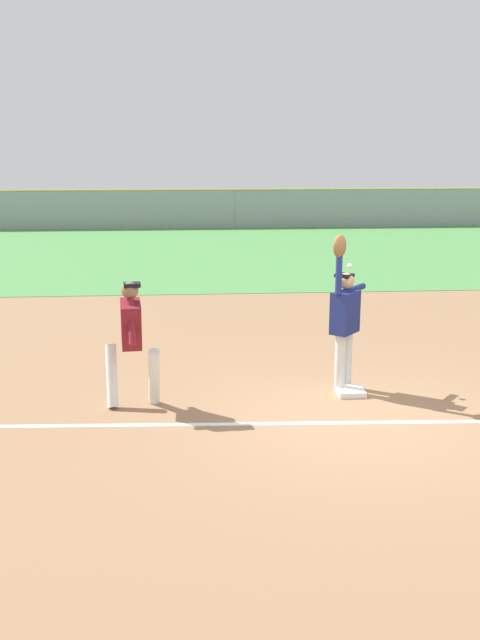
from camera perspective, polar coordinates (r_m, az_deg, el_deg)
The scene contains 11 objects.
ground_plane at distance 9.61m, azimuth 9.06°, elevation -7.62°, with size 70.33×70.33×0.00m, color #936D4C.
outfield_grass at distance 24.38m, azimuth 0.79°, elevation 5.46°, with size 45.87×14.30×0.01m, color #4C8C47.
chalk_foul_line at distance 9.51m, azimuth -14.42°, elevation -8.10°, with size 12.00×0.10×0.01m, color white.
first_base at distance 10.45m, azimuth 8.71°, elevation -5.61°, with size 0.38×0.38×0.08m, color white.
fielder at distance 10.33m, azimuth 8.24°, elevation 0.42°, with size 0.67×0.75×2.28m.
runner at distance 9.71m, azimuth -8.57°, elevation -1.20°, with size 0.77×0.85×1.72m.
baseball at distance 10.60m, azimuth 8.66°, elevation 4.24°, with size 0.07×0.07×0.07m, color white.
outfield_fence at distance 31.37m, azimuth -0.38°, elevation 8.80°, with size 45.95×0.08×1.66m.
parked_car_black at distance 34.30m, azimuth -7.61°, elevation 8.83°, with size 4.49×2.29×1.25m.
parked_car_red at distance 33.69m, azimuth 1.48°, elevation 8.86°, with size 4.46×2.23×1.25m.
parked_car_blue at distance 35.33m, azimuth 10.01°, elevation 8.88°, with size 4.48×2.28×1.25m.
Camera 1 is at (-2.17, -8.71, 3.45)m, focal length 40.52 mm.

